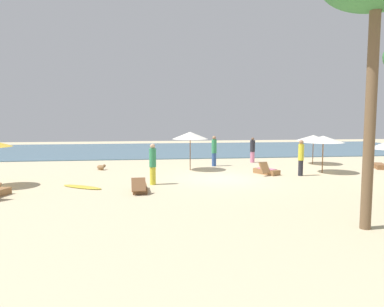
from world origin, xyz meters
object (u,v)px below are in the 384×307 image
object	(u,v)px
person_1	(253,150)
dog	(101,167)
umbrella_4	(323,139)
surfboard	(82,187)
person_2	(153,164)
lounger_1	(266,171)
umbrella_0	(313,138)
person_3	(214,151)
umbrella_1	(190,135)
lounger_2	(381,166)
lounger_3	(139,188)
person_0	(301,157)

from	to	relation	value
person_1	dog	distance (m)	10.32
umbrella_4	surfboard	world-z (taller)	umbrella_4
umbrella_4	person_2	size ratio (longest dim) A/B	1.18
lounger_1	dog	bearing A→B (deg)	162.57
umbrella_0	person_3	distance (m)	6.78
umbrella_4	lounger_1	xyz separation A→B (m)	(-3.31, -0.07, -1.74)
umbrella_1	umbrella_0	bearing A→B (deg)	11.31
umbrella_1	person_3	distance (m)	2.63
lounger_1	person_1	world-z (taller)	person_1
lounger_2	umbrella_0	bearing A→B (deg)	141.95
surfboard	person_1	bearing A→B (deg)	37.46
person_2	surfboard	bearing A→B (deg)	-173.92
lounger_1	surfboard	size ratio (longest dim) A/B	0.82
umbrella_0	lounger_1	xyz separation A→B (m)	(-4.51, -3.77, -1.59)
lounger_2	person_2	xyz separation A→B (m)	(-14.03, -3.58, 0.82)
lounger_1	person_3	world-z (taller)	person_3
umbrella_1	lounger_3	bearing A→B (deg)	-116.30
person_3	surfboard	bearing A→B (deg)	-138.79
umbrella_0	person_2	size ratio (longest dim) A/B	1.16
lounger_2	person_3	world-z (taller)	person_3
umbrella_1	umbrella_4	size ratio (longest dim) A/B	1.00
umbrella_4	person_3	xyz separation A→B (m)	(-5.54, 3.63, -0.91)
person_2	person_3	xyz separation A→B (m)	(4.09, 6.02, 0.01)
umbrella_0	person_0	distance (m)	5.40
lounger_2	person_2	distance (m)	14.50
lounger_1	surfboard	world-z (taller)	lounger_1
lounger_1	umbrella_0	bearing A→B (deg)	39.90
lounger_2	person_2	world-z (taller)	person_2
umbrella_4	person_0	distance (m)	2.06
person_0	person_1	bearing A→B (deg)	98.34
umbrella_0	surfboard	bearing A→B (deg)	-155.34
umbrella_4	surfboard	distance (m)	13.22
lounger_2	person_0	xyz separation A→B (m)	(-6.06, -2.02, 0.84)
umbrella_0	person_3	bearing A→B (deg)	-179.42
umbrella_1	lounger_2	distance (m)	11.88
lounger_2	dog	distance (m)	17.04
umbrella_0	dog	world-z (taller)	umbrella_0
umbrella_1	person_2	world-z (taller)	umbrella_1
umbrella_1	dog	xyz separation A→B (m)	(-5.26, 0.83, -1.91)
lounger_1	person_2	size ratio (longest dim) A/B	0.89
person_1	dog	size ratio (longest dim) A/B	2.80
lounger_2	dog	bearing A→B (deg)	174.49
lounger_3	person_3	bearing A→B (deg)	58.20
person_0	person_3	distance (m)	5.91
umbrella_1	person_3	size ratio (longest dim) A/B	1.17
umbrella_1	person_1	bearing A→B (deg)	33.38
umbrella_0	person_1	xyz separation A→B (m)	(-3.73, 1.44, -0.89)
lounger_3	person_1	distance (m)	11.94
person_0	person_2	bearing A→B (deg)	-168.88
person_1	dog	world-z (taller)	person_1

